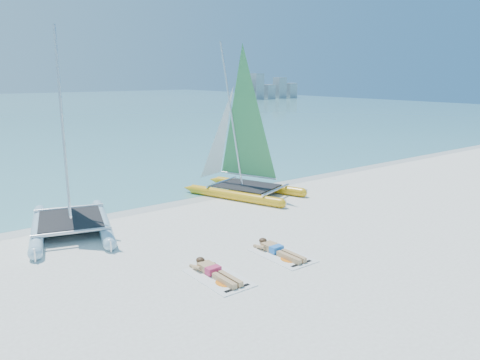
% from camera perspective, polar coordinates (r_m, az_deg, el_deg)
% --- Properties ---
extents(ground, '(140.00, 140.00, 0.00)m').
position_cam_1_polar(ground, '(14.05, 2.64, -7.47)').
color(ground, white).
rests_on(ground, ground).
extents(wet_sand_strip, '(140.00, 1.40, 0.01)m').
position_cam_1_polar(wet_sand_strip, '(18.39, -8.48, -2.67)').
color(wet_sand_strip, silver).
rests_on(wet_sand_strip, ground).
extents(distant_skyline, '(14.00, 2.00, 5.00)m').
position_cam_1_polar(distant_skyline, '(95.25, 3.38, 11.03)').
color(distant_skyline, '#A1A9B1').
rests_on(distant_skyline, ground).
extents(catamaran_blue, '(3.58, 5.30, 6.62)m').
position_cam_1_polar(catamaran_blue, '(15.43, -20.41, 1.19)').
color(catamaran_blue, '#A0C5D3').
rests_on(catamaran_blue, ground).
extents(catamaran_yellow, '(3.70, 5.14, 6.36)m').
position_cam_1_polar(catamaran_yellow, '(19.08, -0.34, 4.18)').
color(catamaran_yellow, gold).
rests_on(catamaran_yellow, ground).
extents(towel_a, '(1.00, 1.85, 0.02)m').
position_cam_1_polar(towel_a, '(11.67, -2.63, -11.80)').
color(towel_a, white).
rests_on(towel_a, ground).
extents(sunbather_a, '(0.37, 1.73, 0.26)m').
position_cam_1_polar(sunbather_a, '(11.77, -3.18, -11.01)').
color(sunbather_a, tan).
rests_on(sunbather_a, towel_a).
extents(towel_b, '(1.00, 1.85, 0.02)m').
position_cam_1_polar(towel_b, '(13.03, 5.14, -9.14)').
color(towel_b, white).
rests_on(towel_b, ground).
extents(sunbather_b, '(0.37, 1.73, 0.26)m').
position_cam_1_polar(sunbather_b, '(13.12, 4.57, -8.45)').
color(sunbather_b, tan).
rests_on(sunbather_b, towel_b).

